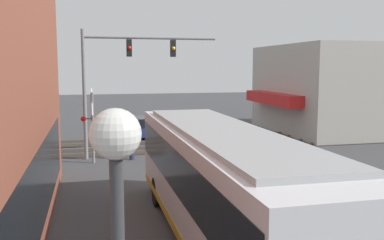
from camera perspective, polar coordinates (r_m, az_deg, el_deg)
The scene contains 9 objects.
ground_plane at distance 20.36m, azimuth 4.60°, elevation -6.83°, with size 120.00×120.00×0.00m, color #424244.
shop_building at distance 34.09m, azimuth 17.73°, elevation 3.98°, with size 10.95×9.24×6.50m.
city_bus at distance 11.69m, azimuth 3.89°, elevation -8.22°, with size 12.03×2.59×3.27m.
traffic_signal_gantry at distance 23.14m, azimuth -9.31°, elevation 7.16°, with size 0.42×7.21×6.84m.
crossing_signal at distance 22.18m, azimuth -13.12°, elevation 0.19°, with size 1.41×1.18×3.81m.
rail_track_near at distance 25.99m, azimuth 0.46°, elevation -3.70°, with size 2.60×60.00×0.15m.
rail_track_far at distance 29.05m, azimuth -1.07°, elevation -2.55°, with size 2.60×60.00×0.15m.
parked_car_blue at distance 30.23m, azimuth -6.99°, elevation -1.03°, with size 4.23×1.82×1.40m.
pedestrian_at_crossing at distance 22.89m, azimuth -8.04°, elevation -3.15°, with size 0.34×0.34×1.67m.
Camera 1 is at (-18.76, 6.21, 4.88)m, focal length 40.00 mm.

